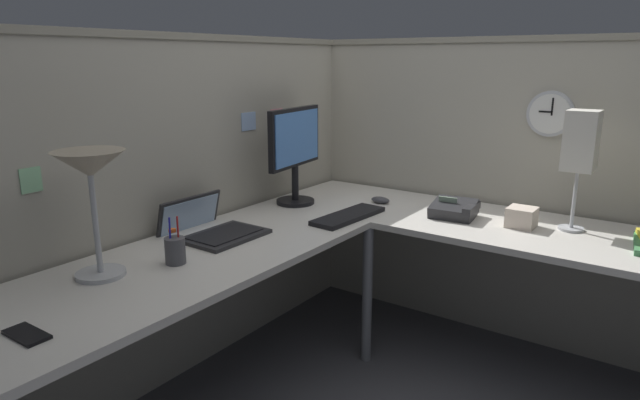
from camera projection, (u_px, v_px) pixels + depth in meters
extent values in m
plane|color=#47474C|center=(378.00, 384.00, 2.58)|extent=(6.80, 6.80, 0.00)
cube|color=#A8A393|center=(180.00, 212.00, 2.58)|extent=(2.57, 0.10, 1.55)
cube|color=gray|center=(169.00, 36.00, 2.38)|extent=(2.57, 0.12, 0.03)
cube|color=#A8A393|center=(506.00, 194.00, 2.92)|extent=(0.10, 2.37, 1.55)
cube|color=gray|center=(520.00, 39.00, 2.73)|extent=(0.12, 2.37, 0.03)
cube|color=beige|center=(243.00, 241.00, 2.36)|extent=(2.35, 0.66, 0.03)
cube|color=beige|center=(555.00, 236.00, 2.43)|extent=(0.66, 1.49, 0.03)
cylinder|color=slate|center=(367.00, 295.00, 2.70)|extent=(0.05, 0.05, 0.70)
cylinder|color=black|center=(295.00, 201.00, 2.92)|extent=(0.20, 0.20, 0.02)
cylinder|color=black|center=(295.00, 183.00, 2.89)|extent=(0.04, 0.04, 0.20)
cube|color=black|center=(295.00, 137.00, 2.83)|extent=(0.46, 0.09, 0.30)
cube|color=#4C84D8|center=(298.00, 137.00, 2.83)|extent=(0.42, 0.06, 0.26)
cube|color=#232326|center=(225.00, 236.00, 2.36)|extent=(0.34, 0.24, 0.02)
cube|color=black|center=(225.00, 234.00, 2.36)|extent=(0.29, 0.18, 0.00)
cube|color=#232326|center=(189.00, 219.00, 2.48)|extent=(0.34, 0.07, 0.22)
cube|color=#99B2D1|center=(190.00, 219.00, 2.47)|extent=(0.31, 0.06, 0.18)
cube|color=black|center=(348.00, 216.00, 2.64)|extent=(0.44, 0.17, 0.02)
ellipsoid|color=#38383D|center=(380.00, 200.00, 2.92)|extent=(0.06, 0.10, 0.03)
cylinder|color=#B7BABF|center=(101.00, 274.00, 1.94)|extent=(0.17, 0.17, 0.02)
cylinder|color=#B7BABF|center=(95.00, 221.00, 1.90)|extent=(0.02, 0.02, 0.38)
cone|color=gray|center=(89.00, 164.00, 1.85)|extent=(0.24, 0.24, 0.09)
cylinder|color=#4C4C51|center=(175.00, 251.00, 2.05)|extent=(0.08, 0.08, 0.10)
cylinder|color=#1E1EB2|center=(170.00, 234.00, 2.03)|extent=(0.01, 0.01, 0.13)
cylinder|color=#B21E1E|center=(178.00, 233.00, 2.04)|extent=(0.01, 0.01, 0.13)
cylinder|color=#D8591E|center=(172.00, 230.00, 2.04)|extent=(0.03, 0.03, 0.01)
cube|color=black|center=(27.00, 334.00, 1.52)|extent=(0.07, 0.14, 0.01)
cube|color=#232326|center=(453.00, 210.00, 2.66)|extent=(0.21, 0.22, 0.10)
cube|color=#8CA58C|center=(448.00, 201.00, 2.66)|extent=(0.02, 0.09, 0.04)
cube|color=#232326|center=(471.00, 208.00, 2.61)|extent=(0.19, 0.06, 0.04)
cylinder|color=#B7BABF|center=(571.00, 229.00, 2.47)|extent=(0.11, 0.11, 0.01)
cylinder|color=#B7BABF|center=(574.00, 199.00, 2.43)|extent=(0.02, 0.02, 0.27)
cube|color=silver|center=(581.00, 141.00, 2.37)|extent=(0.13, 0.13, 0.26)
cube|color=beige|center=(522.00, 217.00, 2.50)|extent=(0.12, 0.12, 0.09)
cylinder|color=#B7BABF|center=(550.00, 114.00, 2.67)|extent=(0.03, 0.22, 0.22)
cylinder|color=white|center=(550.00, 114.00, 2.65)|extent=(0.00, 0.19, 0.19)
cube|color=black|center=(545.00, 112.00, 2.66)|extent=(0.00, 0.06, 0.01)
cube|color=black|center=(552.00, 107.00, 2.64)|extent=(0.00, 0.01, 0.08)
cube|color=#99B7E5|center=(249.00, 121.00, 2.79)|extent=(0.10, 0.00, 0.09)
cube|color=pink|center=(277.00, 118.00, 2.97)|extent=(0.10, 0.00, 0.09)
cube|color=#8CCC99|center=(31.00, 180.00, 1.93)|extent=(0.08, 0.00, 0.09)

